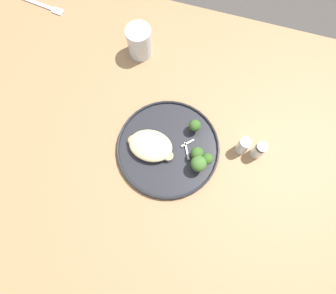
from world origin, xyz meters
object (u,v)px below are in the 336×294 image
object	(u,v)px
seared_scallop_rear_pale	(155,152)
broccoli_floret_front_edge	(207,159)
seared_scallop_on_noodles	(147,138)
salt_shaker	(243,146)
dinner_fork	(40,5)
pepper_shaker	(259,150)
seared_scallop_large_seared	(160,140)
broccoli_floret_left_leaning	(199,164)
broccoli_floret_near_rim	(195,126)
broccoli_floret_split_head	(197,153)
dinner_plate	(168,148)
seared_scallop_left_edge	(168,156)
seared_scallop_tiny_bay	(134,141)
water_glass	(140,43)
seared_scallop_right_edge	(151,146)

from	to	relation	value
seared_scallop_rear_pale	broccoli_floret_front_edge	world-z (taller)	broccoli_floret_front_edge
seared_scallop_on_noodles	salt_shaker	size ratio (longest dim) A/B	0.46
dinner_fork	pepper_shaker	size ratio (longest dim) A/B	2.79
seared_scallop_on_noodles	seared_scallop_large_seared	distance (m)	0.04
seared_scallop_rear_pale	broccoli_floret_front_edge	xyz separation A→B (m)	(0.14, 0.01, 0.02)
seared_scallop_large_seared	broccoli_floret_left_leaning	size ratio (longest dim) A/B	0.38
seared_scallop_rear_pale	broccoli_floret_near_rim	world-z (taller)	broccoli_floret_near_rim
broccoli_floret_split_head	broccoli_floret_left_leaning	size ratio (longest dim) A/B	0.84
dinner_plate	broccoli_floret_left_leaning	distance (m)	0.11
seared_scallop_large_seared	seared_scallop_left_edge	world-z (taller)	same
seared_scallop_tiny_bay	water_glass	xyz separation A→B (m)	(-0.08, 0.30, 0.02)
broccoli_floret_split_head	broccoli_floret_near_rim	world-z (taller)	broccoli_floret_split_head
broccoli_floret_left_leaning	dinner_fork	world-z (taller)	broccoli_floret_left_leaning
salt_shaker	pepper_shaker	distance (m)	0.04
seared_scallop_rear_pale	broccoli_floret_near_rim	bearing A→B (deg)	48.33
seared_scallop_large_seared	pepper_shaker	distance (m)	0.27
seared_scallop_left_edge	pepper_shaker	bearing A→B (deg)	19.40
seared_scallop_tiny_bay	seared_scallop_rear_pale	distance (m)	0.07
dinner_plate	seared_scallop_tiny_bay	distance (m)	0.10
dinner_fork	seared_scallop_large_seared	bearing A→B (deg)	-34.02
dinner_plate	broccoli_floret_split_head	size ratio (longest dim) A/B	5.84
seared_scallop_right_edge	seared_scallop_rear_pale	bearing A→B (deg)	-38.15
seared_scallop_rear_pale	broccoli_floret_near_rim	xyz separation A→B (m)	(0.09, 0.10, 0.02)
seared_scallop_on_noodles	water_glass	xyz separation A→B (m)	(-0.11, 0.28, 0.02)
seared_scallop_tiny_bay	dinner_fork	world-z (taller)	seared_scallop_tiny_bay
seared_scallop_large_seared	seared_scallop_left_edge	size ratio (longest dim) A/B	0.82
seared_scallop_rear_pale	dinner_fork	bearing A→B (deg)	143.24
dinner_plate	broccoli_floret_front_edge	distance (m)	0.12
seared_scallop_tiny_bay	dinner_fork	size ratio (longest dim) A/B	0.17
seared_scallop_large_seared	dinner_fork	size ratio (longest dim) A/B	0.12
salt_shaker	broccoli_floret_left_leaning	bearing A→B (deg)	-140.36
salt_shaker	dinner_fork	bearing A→B (deg)	157.63
broccoli_floret_split_head	broccoli_floret_front_edge	distance (m)	0.03
dinner_plate	seared_scallop_on_noodles	world-z (taller)	seared_scallop_on_noodles
broccoli_floret_left_leaning	dinner_fork	bearing A→B (deg)	148.47
seared_scallop_tiny_bay	dinner_fork	xyz separation A→B (m)	(-0.45, 0.37, -0.02)
seared_scallop_large_seared	seared_scallop_right_edge	world-z (taller)	same
water_glass	salt_shaker	world-z (taller)	water_glass
dinner_plate	seared_scallop_right_edge	xyz separation A→B (m)	(-0.05, -0.01, 0.01)
broccoli_floret_split_head	broccoli_floret_left_leaning	bearing A→B (deg)	-68.77
seared_scallop_left_edge	broccoli_floret_near_rim	world-z (taller)	broccoli_floret_near_rim
seared_scallop_on_noodles	broccoli_floret_split_head	size ratio (longest dim) A/B	0.63
seared_scallop_rear_pale	seared_scallop_left_edge	bearing A→B (deg)	-3.52
dinner_fork	salt_shaker	distance (m)	0.81
seared_scallop_left_edge	pepper_shaker	world-z (taller)	pepper_shaker
seared_scallop_rear_pale	seared_scallop_tiny_bay	bearing A→B (deg)	168.77
seared_scallop_large_seared	water_glass	xyz separation A→B (m)	(-0.14, 0.27, 0.02)
seared_scallop_rear_pale	seared_scallop_right_edge	distance (m)	0.02
seared_scallop_left_edge	broccoli_floret_front_edge	world-z (taller)	broccoli_floret_front_edge
seared_scallop_on_noodles	seared_scallop_right_edge	xyz separation A→B (m)	(0.02, -0.02, 0.00)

